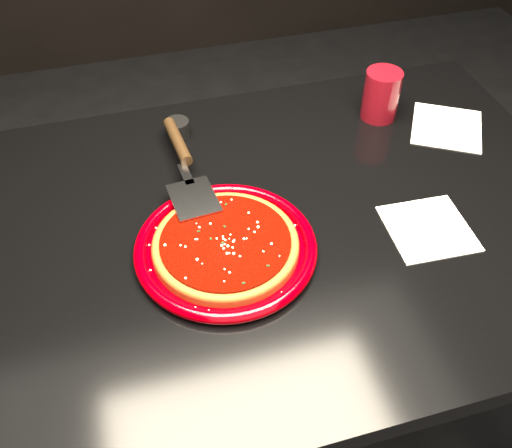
{
  "coord_description": "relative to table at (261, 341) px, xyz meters",
  "views": [
    {
      "loc": [
        -0.2,
        -0.67,
        1.45
      ],
      "look_at": [
        -0.02,
        -0.02,
        0.77
      ],
      "focal_mm": 40.0,
      "sensor_mm": 36.0,
      "label": 1
    }
  ],
  "objects": [
    {
      "name": "table",
      "position": [
        0.0,
        0.0,
        0.0
      ],
      "size": [
        1.2,
        0.8,
        0.75
      ],
      "primitive_type": "cube",
      "color": "black",
      "rests_on": "floor"
    },
    {
      "name": "pizza_crust_rim",
      "position": [
        -0.08,
        -0.05,
        0.4
      ],
      "size": [
        0.25,
        0.25,
        0.02
      ],
      "primitive_type": "torus",
      "rotation": [
        0.0,
        0.0,
        -0.04
      ],
      "color": "brown",
      "rests_on": "plate"
    },
    {
      "name": "pizza_crust",
      "position": [
        -0.08,
        -0.05,
        0.39
      ],
      "size": [
        0.25,
        0.25,
        0.01
      ],
      "primitive_type": "cylinder",
      "rotation": [
        0.0,
        0.0,
        -0.04
      ],
      "color": "brown",
      "rests_on": "plate"
    },
    {
      "name": "napkin_a",
      "position": [
        0.27,
        -0.09,
        0.38
      ],
      "size": [
        0.14,
        0.14,
        0.0
      ],
      "primitive_type": "cube",
      "rotation": [
        0.0,
        0.0,
        -0.05
      ],
      "color": "white",
      "rests_on": "table"
    },
    {
      "name": "plate",
      "position": [
        -0.08,
        -0.05,
        0.39
      ],
      "size": [
        0.31,
        0.31,
        0.02
      ],
      "primitive_type": "cylinder",
      "rotation": [
        0.0,
        0.0,
        -0.04
      ],
      "color": "#7D0005",
      "rests_on": "table"
    },
    {
      "name": "parmesan_dusting",
      "position": [
        -0.08,
        -0.05,
        0.41
      ],
      "size": [
        0.21,
        0.21,
        0.01
      ],
      "primitive_type": null,
      "color": "#FCF4C5",
      "rests_on": "plate"
    },
    {
      "name": "napkin_b",
      "position": [
        0.44,
        0.16,
        0.38
      ],
      "size": [
        0.19,
        0.2,
        0.0
      ],
      "primitive_type": "cube",
      "rotation": [
        0.0,
        0.0,
        -0.53
      ],
      "color": "white",
      "rests_on": "table"
    },
    {
      "name": "basil_flecks",
      "position": [
        -0.08,
        -0.05,
        0.41
      ],
      "size": [
        0.19,
        0.19,
        0.0
      ],
      "primitive_type": null,
      "color": "black",
      "rests_on": "plate"
    },
    {
      "name": "cup",
      "position": [
        0.32,
        0.24,
        0.43
      ],
      "size": [
        0.08,
        0.08,
        0.1
      ],
      "primitive_type": "cylinder",
      "rotation": [
        0.0,
        0.0,
        -0.09
      ],
      "color": "maroon",
      "rests_on": "table"
    },
    {
      "name": "pizza_sauce",
      "position": [
        -0.08,
        -0.05,
        0.4
      ],
      "size": [
        0.22,
        0.22,
        0.01
      ],
      "primitive_type": "cylinder",
      "rotation": [
        0.0,
        0.0,
        -0.04
      ],
      "color": "#660700",
      "rests_on": "plate"
    },
    {
      "name": "pizza_server",
      "position": [
        -0.1,
        0.14,
        0.41
      ],
      "size": [
        0.12,
        0.33,
        0.02
      ],
      "primitive_type": null,
      "rotation": [
        0.0,
        0.0,
        0.09
      ],
      "color": "#B4B6BB",
      "rests_on": "plate"
    },
    {
      "name": "floor",
      "position": [
        0.0,
        0.0,
        -0.38
      ],
      "size": [
        4.0,
        4.0,
        0.01
      ],
      "primitive_type": "cube",
      "color": "black",
      "rests_on": "ground"
    },
    {
      "name": "ramekin",
      "position": [
        -0.1,
        0.28,
        0.39
      ],
      "size": [
        0.06,
        0.06,
        0.04
      ],
      "primitive_type": "cylinder",
      "rotation": [
        0.0,
        0.0,
        0.36
      ],
      "color": "black",
      "rests_on": "table"
    }
  ]
}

